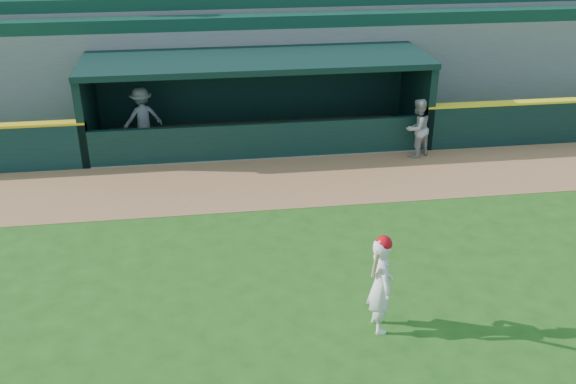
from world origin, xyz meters
The scene contains 7 objects.
ground centered at (0.00, 0.00, 0.00)m, with size 120.00×120.00×0.00m, color #1F4D13.
warning_track centered at (0.00, 4.90, 0.01)m, with size 40.00×3.00×0.01m, color #96653C.
dugout_player_front centered at (4.12, 6.08, 0.80)m, with size 0.78×0.61×1.60m, color #9D9D98.
dugout_player_inside centered at (-3.19, 7.82, 0.85)m, with size 1.10×0.63×1.71m, color #9C9D97.
dugout centered at (0.00, 8.00, 1.36)m, with size 9.40×2.80×2.46m.
stands centered at (-0.02, 12.57, 2.39)m, with size 34.50×6.25×7.59m.
batter_at_plate centered at (1.13, -1.09, 0.87)m, with size 0.48×0.80×1.75m.
Camera 1 is at (-1.56, -9.45, 6.62)m, focal length 40.00 mm.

